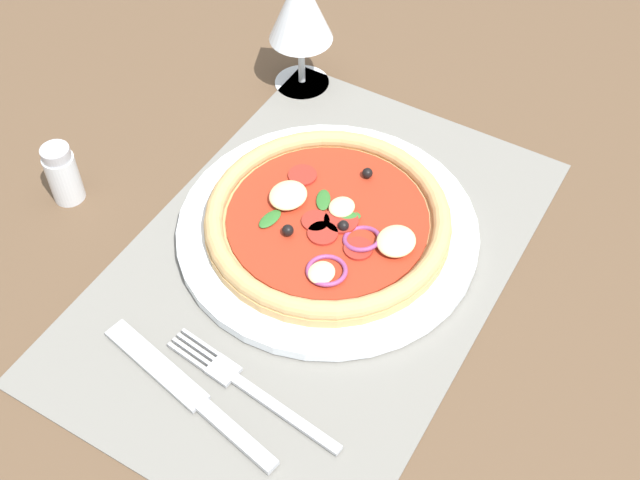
# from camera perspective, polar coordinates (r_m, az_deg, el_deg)

# --- Properties ---
(ground_plane) EXTENTS (1.90, 1.40, 0.02)m
(ground_plane) POSITION_cam_1_polar(r_m,az_deg,el_deg) (0.79, -0.42, -2.27)
(ground_plane) COLOR brown
(placemat) EXTENTS (0.51, 0.34, 0.00)m
(placemat) POSITION_cam_1_polar(r_m,az_deg,el_deg) (0.78, -0.42, -1.63)
(placemat) COLOR slate
(placemat) RESTS_ON ground_plane
(plate) EXTENTS (0.30, 0.30, 0.01)m
(plate) POSITION_cam_1_polar(r_m,az_deg,el_deg) (0.79, 0.54, 0.72)
(plate) COLOR white
(plate) RESTS_ON placemat
(pizza) EXTENTS (0.24, 0.24, 0.03)m
(pizza) POSITION_cam_1_polar(r_m,az_deg,el_deg) (0.78, 0.57, 1.47)
(pizza) COLOR tan
(pizza) RESTS_ON plate
(fork) EXTENTS (0.04, 0.18, 0.00)m
(fork) POSITION_cam_1_polar(r_m,az_deg,el_deg) (0.70, -5.36, -10.11)
(fork) COLOR #B2B5BA
(fork) RESTS_ON placemat
(knife) EXTENTS (0.06, 0.20, 0.01)m
(knife) POSITION_cam_1_polar(r_m,az_deg,el_deg) (0.70, -9.35, -10.48)
(knife) COLOR #B2B5BA
(knife) RESTS_ON placemat
(wine_glass) EXTENTS (0.07, 0.07, 0.15)m
(wine_glass) POSITION_cam_1_polar(r_m,az_deg,el_deg) (0.91, -1.39, 15.95)
(wine_glass) COLOR silver
(wine_glass) RESTS_ON ground_plane
(pepper_shaker) EXTENTS (0.03, 0.03, 0.07)m
(pepper_shaker) POSITION_cam_1_polar(r_m,az_deg,el_deg) (0.85, -17.65, 4.44)
(pepper_shaker) COLOR silver
(pepper_shaker) RESTS_ON ground_plane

